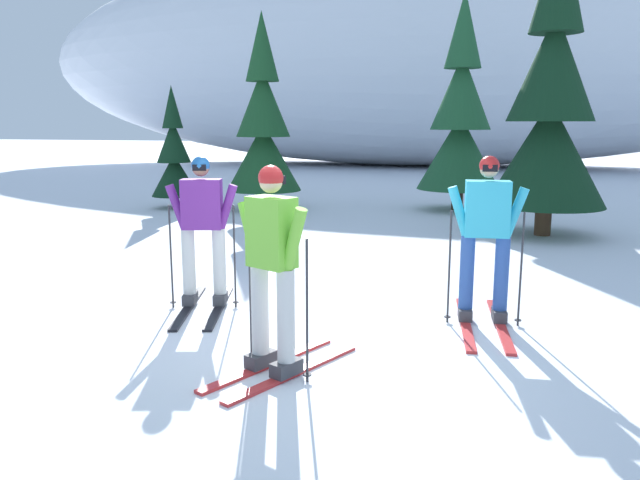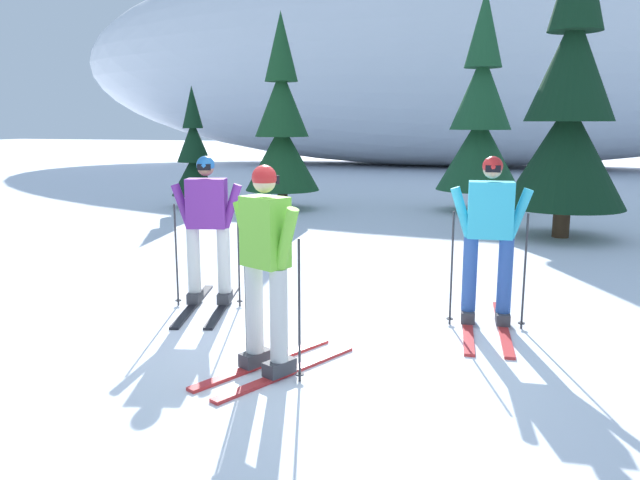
{
  "view_description": "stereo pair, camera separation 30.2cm",
  "coord_description": "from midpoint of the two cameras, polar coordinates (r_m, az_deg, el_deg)",
  "views": [
    {
      "loc": [
        1.67,
        -5.36,
        2.12
      ],
      "look_at": [
        0.03,
        0.6,
        0.95
      ],
      "focal_mm": 35.13,
      "sensor_mm": 36.0,
      "label": 1
    },
    {
      "loc": [
        1.96,
        -5.28,
        2.12
      ],
      "look_at": [
        0.03,
        0.6,
        0.95
      ],
      "focal_mm": 35.13,
      "sensor_mm": 36.0,
      "label": 2
    }
  ],
  "objects": [
    {
      "name": "ground_plane",
      "position": [
        6.01,
        -0.61,
        -9.96
      ],
      "size": [
        120.0,
        120.0,
        0.0
      ],
      "primitive_type": "plane",
      "color": "white"
    },
    {
      "name": "pine_tree_center_right",
      "position": [
        15.54,
        14.95,
        10.46
      ],
      "size": [
        1.99,
        1.99,
        5.14
      ],
      "color": "#47301E",
      "rests_on": "ground"
    },
    {
      "name": "skier_lime_jacket",
      "position": [
        5.22,
        -3.26,
        -2.5
      ],
      "size": [
        1.03,
        1.62,
        1.78
      ],
      "color": "red",
      "rests_on": "ground"
    },
    {
      "name": "skier_cyan_jacket",
      "position": [
        6.74,
        16.4,
        0.19
      ],
      "size": [
        0.83,
        1.83,
        1.78
      ],
      "color": "red",
      "rests_on": "ground"
    },
    {
      "name": "pine_tree_far_left",
      "position": [
        16.07,
        -10.88,
        7.44
      ],
      "size": [
        1.16,
        1.16,
        3.01
      ],
      "color": "#47301E",
      "rests_on": "ground"
    },
    {
      "name": "pine_tree_far_right",
      "position": [
        12.41,
        22.43,
        11.03
      ],
      "size": [
        2.18,
        2.18,
        5.65
      ],
      "color": "#47301E",
      "rests_on": "ground"
    },
    {
      "name": "skier_purple_jacket",
      "position": [
        7.31,
        -9.05,
        1.12
      ],
      "size": [
        0.9,
        1.76,
        1.74
      ],
      "color": "black",
      "rests_on": "ground"
    },
    {
      "name": "snow_ridge_background",
      "position": [
        31.79,
        11.4,
        16.18
      ],
      "size": [
        38.89,
        14.37,
        10.53
      ],
      "primitive_type": "ellipsoid",
      "color": "white",
      "rests_on": "ground"
    },
    {
      "name": "pine_tree_center_left",
      "position": [
        15.38,
        -2.93,
        10.1
      ],
      "size": [
        1.81,
        1.81,
        4.69
      ],
      "color": "#47301E",
      "rests_on": "ground"
    }
  ]
}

